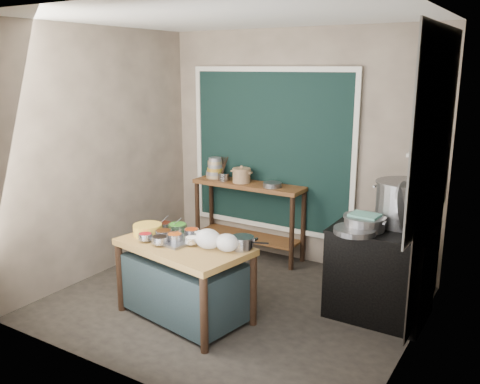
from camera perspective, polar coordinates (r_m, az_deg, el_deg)
The scene contains 31 objects.
floor at distance 5.34m, azimuth -1.02°, elevation -12.44°, with size 3.50×3.00×0.02m, color #2A2520.
back_wall at distance 6.19m, azimuth 6.50°, elevation 4.90°, with size 3.50×0.02×2.80m, color gray.
left_wall at distance 6.00m, azimuth -15.43°, elevation 4.21°, with size 0.02×3.00×2.80m, color gray.
right_wall at distance 4.22m, azimuth 19.46°, elevation -0.07°, with size 0.02×3.00×2.80m, color gray.
ceiling at distance 4.80m, azimuth -1.17°, elevation 19.27°, with size 3.50×3.00×0.02m, color gray.
curtain_panel at distance 6.31m, azimuth 3.45°, elevation 4.69°, with size 2.10×0.02×1.90m, color black.
curtain_frame at distance 6.30m, azimuth 3.41°, elevation 4.67°, with size 2.22×0.03×2.02m, color beige, non-canonical shape.
tile_panel at distance 4.68m, azimuth 21.09°, elevation 6.72°, with size 0.02×1.70×1.70m, color #B2B2AA.
soot_patch at distance 5.04m, azimuth 20.22°, elevation -6.25°, with size 0.01×1.30×1.30m, color black.
wall_shelf at distance 5.03m, azimuth 20.32°, elevation 4.34°, with size 0.22×0.70×0.03m, color beige.
prep_table at distance 4.94m, azimuth -6.23°, elevation -9.90°, with size 1.25×0.72×0.75m, color brown.
back_counter at distance 6.45m, azimuth 0.97°, elevation -3.09°, with size 1.45×0.40×0.95m, color brown.
stove_block at distance 5.12m, azimuth 15.42°, elevation -8.83°, with size 0.90×0.68×0.85m, color black.
stove_top at distance 4.97m, azimuth 15.74°, elevation -4.14°, with size 0.92×0.69×0.03m, color black.
condiment_tray at distance 4.94m, azimuth -7.75°, elevation -5.13°, with size 0.53×0.38×0.02m, color gray.
condiment_bowls at distance 4.95m, azimuth -7.80°, elevation -4.54°, with size 0.65×0.52×0.08m.
yellow_basin at distance 5.07m, azimuth -10.33°, elevation -4.19°, with size 0.28×0.28×0.11m, color gold.
saucepan at distance 4.62m, azimuth 0.29°, elevation -5.72°, with size 0.22×0.22×0.12m, color gray, non-canonical shape.
plastic_bag_a at distance 4.63m, azimuth -3.63°, elevation -5.27°, with size 0.25×0.21×0.18m, color white.
plastic_bag_b at distance 4.56m, azimuth -1.48°, elevation -5.71°, with size 0.22×0.18×0.16m, color white.
bowl_stack at distance 6.60m, azimuth -2.82°, elevation 2.61°, with size 0.24×0.24×0.27m.
utensil_cup at distance 6.46m, azimuth -1.82°, elevation 1.73°, with size 0.16×0.16×0.09m, color gray.
ceramic_crock at distance 6.33m, azimuth 0.17°, elevation 1.79°, with size 0.24×0.24×0.16m, color #8F6B4E, non-canonical shape.
wide_bowl at distance 6.11m, azimuth 3.64°, elevation 0.81°, with size 0.23×0.23×0.06m, color gray.
stock_pot at distance 5.08m, azimuth 17.85°, elevation -1.22°, with size 0.55×0.55×0.43m, color gray, non-canonical shape.
pot_lid at distance 4.87m, azimuth 18.04°, elevation -1.62°, with size 0.48×0.48×0.02m, color gray.
steamer at distance 4.88m, azimuth 13.79°, elevation -3.38°, with size 0.40×0.40×0.13m, color gray, non-canonical shape.
green_cloth at distance 4.85m, azimuth 13.84°, elevation -2.53°, with size 0.26×0.20×0.02m, color #57968A.
shallow_pan at distance 4.76m, azimuth 12.76°, elevation -4.25°, with size 0.39×0.39×0.05m, color gray.
shelf_bowl_stack at distance 4.98m, azimuth 20.31°, elevation 5.09°, with size 0.15×0.15×0.12m.
shelf_bowl_green at distance 5.20m, azimuth 20.78°, elevation 5.04°, with size 0.14×0.14×0.05m, color gray.
Camera 1 is at (2.58, -4.03, 2.37)m, focal length 38.00 mm.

